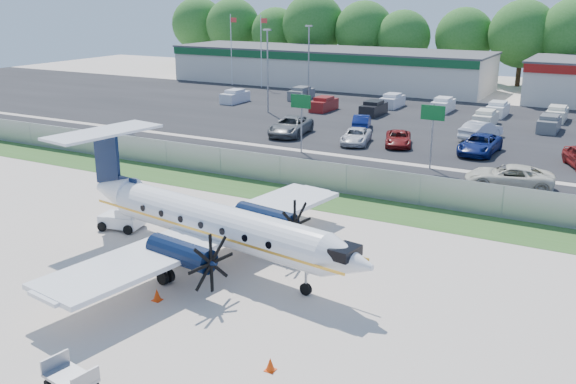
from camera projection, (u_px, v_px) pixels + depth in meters
The scene contains 29 objects.
ground at pixel (228, 270), 30.73m from camera, with size 170.00×170.00×0.00m, color beige.
grass_verge at pixel (333, 202), 40.80m from camera, with size 170.00×4.00×0.02m, color #2D561E.
access_road at pixel (373, 176), 46.67m from camera, with size 170.00×8.00×0.02m, color black.
parking_lot at pixel (450, 126), 64.28m from camera, with size 170.00×32.00×0.02m, color black.
perimeter_fence at pixel (346, 179), 42.18m from camera, with size 120.00×0.06×1.99m.
building_west at pixel (327, 67), 92.93m from camera, with size 46.40×12.40×5.24m.
sign_left at pixel (301, 110), 52.54m from camera, with size 1.80×0.26×5.00m.
sign_mid at pixel (433, 122), 47.51m from camera, with size 1.80×0.26×5.00m.
flagpole_west at pixel (232, 46), 91.64m from camera, with size 1.06×0.12×10.00m.
flagpole_east at pixel (262, 47), 89.35m from camera, with size 1.06×0.12×10.00m.
light_pole_nw at pixel (268, 65), 70.21m from camera, with size 0.90×0.35×9.09m.
light_pole_sw at pixel (309, 58), 78.60m from camera, with size 0.90×0.35×9.09m.
tree_line at pixel (512, 86), 92.81m from camera, with size 112.00×6.00×14.00m, color #235D1B, non-canonical shape.
aircraft at pixel (211, 222), 30.86m from camera, with size 18.44×18.11×5.64m.
pushback_tug at pixel (123, 219), 35.98m from camera, with size 2.51×2.02×1.24m.
baggage_cart_near at pixel (178, 251), 31.67m from camera, with size 2.42×1.98×1.10m.
baggage_cart_far at pixel (71, 377), 21.39m from camera, with size 1.94×1.34×0.94m.
cone_nose at pixel (270, 364), 22.47m from camera, with size 0.36×0.36×0.51m.
cone_port_wing at pixel (157, 295), 27.62m from camera, with size 0.38×0.38×0.54m.
cone_starboard_wing at pixel (212, 209), 38.58m from camera, with size 0.42×0.42×0.60m.
road_car_west at pixel (126, 149), 54.85m from camera, with size 2.12×5.21×1.51m, color #595B5E.
road_car_mid at pixel (508, 188), 43.68m from camera, with size 2.68×5.82×1.62m, color beige.
parked_car_a at pixel (291, 135), 60.25m from camera, with size 2.85×6.18×1.72m, color #595B5E.
parked_car_b at pixel (356, 144), 56.76m from camera, with size 2.24×4.87×1.35m, color silver.
parked_car_c at pixel (398, 146), 55.97m from camera, with size 2.17×4.70×1.31m, color maroon.
parked_car_d at pixel (479, 154), 53.19m from camera, with size 2.66×5.77×1.60m, color navy.
parked_car_f at pixel (361, 129), 62.87m from camera, with size 1.54×4.41×1.45m, color navy.
parked_car_g at pixel (480, 139), 58.47m from camera, with size 1.79×5.13×1.69m, color silver.
far_parking_rows at pixel (462, 118), 68.48m from camera, with size 56.00×10.00×1.60m, color gray, non-canonical shape.
Camera 1 is at (16.05, -23.43, 12.65)m, focal length 40.00 mm.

